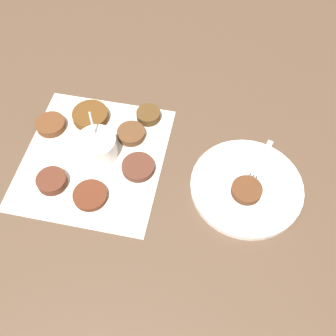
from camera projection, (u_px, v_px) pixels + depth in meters
The scene contains 13 objects.
ground_plane at pixel (86, 169), 0.87m from camera, with size 4.00×4.00×0.00m, color #4C3828.
napkin at pixel (94, 158), 0.88m from camera, with size 0.39×0.37×0.00m.
sauce_bowl at pixel (98, 147), 0.87m from camera, with size 0.09×0.09×0.10m.
fritter_0 at pixel (90, 116), 0.93m from camera, with size 0.08×0.08×0.02m.
fritter_1 at pixel (138, 168), 0.86m from camera, with size 0.07×0.07×0.01m.
fritter_2 at pixel (148, 115), 0.94m from camera, with size 0.06×0.06×0.02m.
fritter_3 at pixel (51, 124), 0.92m from camera, with size 0.07×0.07×0.02m.
fritter_4 at pixel (131, 134), 0.91m from camera, with size 0.06×0.06×0.02m.
fritter_5 at pixel (90, 195), 0.82m from camera, with size 0.07×0.07×0.01m.
fritter_6 at pixel (52, 181), 0.84m from camera, with size 0.06×0.06×0.02m.
serving_plate at pixel (247, 186), 0.83m from camera, with size 0.24×0.24×0.02m.
fritter_on_plate at pixel (247, 190), 0.81m from camera, with size 0.06×0.06×0.02m.
fork at pixel (255, 173), 0.84m from camera, with size 0.15×0.09×0.00m.
Camera 1 is at (-0.46, -0.19, 0.73)m, focal length 42.00 mm.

